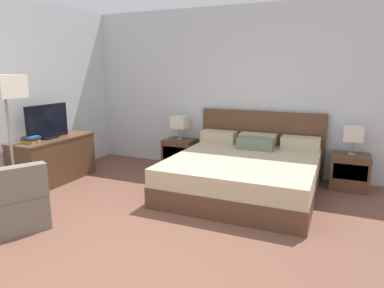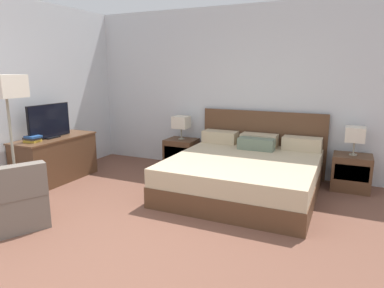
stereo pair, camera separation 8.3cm
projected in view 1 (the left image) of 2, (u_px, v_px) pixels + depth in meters
ground_plane at (112, 262)px, 3.17m from camera, size 10.16×10.16×0.00m
wall_back at (228, 90)px, 5.94m from camera, size 6.36×0.06×2.79m
wall_left at (21, 93)px, 5.15m from camera, size 0.06×5.19×2.79m
bed at (245, 172)px, 4.96m from camera, size 2.07×2.15×1.08m
nightstand_left at (180, 153)px, 6.19m from camera, size 0.54×0.46×0.52m
nightstand_right at (350, 172)px, 5.09m from camera, size 0.54×0.46×0.52m
table_lamp_left at (180, 122)px, 6.07m from camera, size 0.27×0.27×0.42m
table_lamp_right at (353, 134)px, 4.97m from camera, size 0.27×0.27×0.42m
dresser at (54, 159)px, 5.42m from camera, size 0.56×1.34×0.71m
tv at (47, 122)px, 5.23m from camera, size 0.18×0.79×0.53m
book_red_cover at (31, 141)px, 4.98m from camera, size 0.23×0.21×0.03m
book_blue_cover at (30, 139)px, 4.98m from camera, size 0.22×0.16×0.03m
book_small_top at (31, 137)px, 4.96m from camera, size 0.21×0.20×0.03m
armchair_by_window at (11, 204)px, 3.80m from camera, size 0.93×0.92×0.76m
floor_lamp at (5, 94)px, 4.12m from camera, size 0.37×0.37×1.69m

